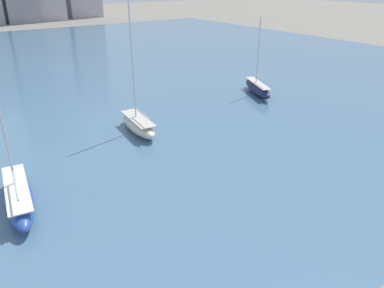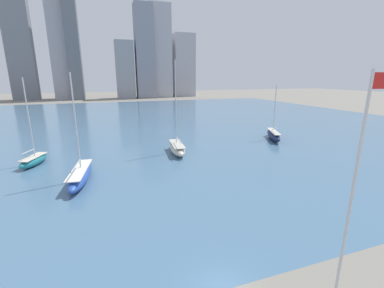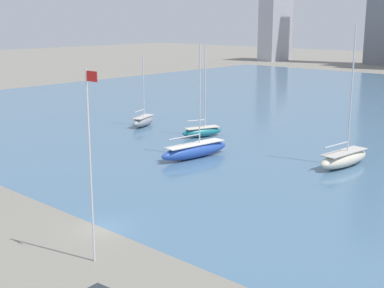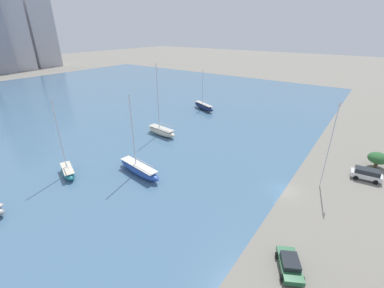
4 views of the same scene
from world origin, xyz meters
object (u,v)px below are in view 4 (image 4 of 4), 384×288
at_px(parked_sedan_green, 290,264).
at_px(sailboat_navy, 204,106).
at_px(sailboat_blue, 139,169).
at_px(flag_pole, 330,145).
at_px(sailboat_cream, 161,131).
at_px(parked_suv_white, 366,174).
at_px(sailboat_teal, 68,171).

bearing_deg(parked_sedan_green, sailboat_navy, 103.51).
bearing_deg(sailboat_blue, flag_pole, -54.18).
xyz_separation_m(sailboat_cream, parked_sedan_green, (-20.35, -36.38, -0.26)).
relative_size(sailboat_blue, parked_suv_white, 3.00).
distance_m(flag_pole, parked_suv_white, 11.02).
bearing_deg(sailboat_cream, parked_suv_white, -76.61).
bearing_deg(parked_sedan_green, sailboat_cream, 122.08).
bearing_deg(parked_suv_white, sailboat_navy, 62.73).
height_order(sailboat_teal, sailboat_navy, sailboat_teal).
distance_m(flag_pole, sailboat_cream, 36.28).
relative_size(sailboat_cream, sailboat_blue, 1.17).
distance_m(sailboat_blue, sailboat_teal, 12.39).
bearing_deg(flag_pole, sailboat_teal, 121.04).
relative_size(sailboat_cream, sailboat_teal, 1.22).
relative_size(sailboat_cream, parked_sedan_green, 3.33).
bearing_deg(parked_suv_white, flag_pole, 133.79).
height_order(sailboat_blue, parked_sedan_green, sailboat_blue).
bearing_deg(sailboat_cream, sailboat_navy, 13.81).
distance_m(flag_pole, parked_sedan_green, 20.21).
relative_size(sailboat_navy, parked_suv_white, 2.53).
xyz_separation_m(sailboat_blue, parked_sedan_green, (-4.51, -27.50, -0.23)).
bearing_deg(sailboat_blue, sailboat_navy, 24.54).
xyz_separation_m(flag_pole, sailboat_blue, (-14.55, 26.81, -6.46)).
bearing_deg(sailboat_cream, parked_sedan_green, -113.37).
height_order(flag_pole, sailboat_blue, sailboat_blue).
xyz_separation_m(sailboat_cream, sailboat_teal, (-23.35, 0.97, -0.16)).
distance_m(sailboat_cream, sailboat_navy, 23.60).
distance_m(sailboat_blue, parked_sedan_green, 27.87).
bearing_deg(sailboat_blue, sailboat_cream, 36.60).
xyz_separation_m(flag_pole, sailboat_teal, (-22.07, 36.66, -6.58)).
distance_m(sailboat_cream, parked_suv_white, 41.88).
relative_size(flag_pole, sailboat_cream, 0.84).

